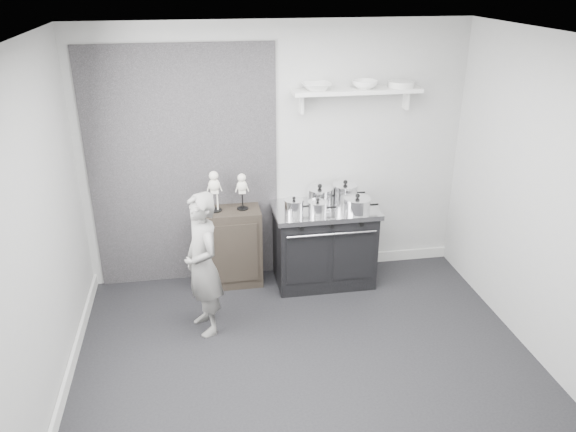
{
  "coord_description": "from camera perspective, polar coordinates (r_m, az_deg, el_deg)",
  "views": [
    {
      "loc": [
        -0.82,
        -3.74,
        3.13
      ],
      "look_at": [
        -0.02,
        0.95,
        1.03
      ],
      "focal_mm": 35.0,
      "sensor_mm": 36.0,
      "label": 1
    }
  ],
  "objects": [
    {
      "name": "skeleton_torso",
      "position": [
        5.75,
        -4.69,
        2.77
      ],
      "size": [
        0.12,
        0.08,
        0.45
      ],
      "primitive_type": null,
      "color": "white",
      "rests_on": "side_cabinet"
    },
    {
      "name": "room_shell",
      "position": [
        4.23,
        0.89,
        3.17
      ],
      "size": [
        4.02,
        3.62,
        2.71
      ],
      "color": "#B7B7B5",
      "rests_on": "ground"
    },
    {
      "name": "stove",
      "position": [
        6.01,
        3.66,
        -2.89
      ],
      "size": [
        1.08,
        0.67,
        0.86
      ],
      "color": "black",
      "rests_on": "ground"
    },
    {
      "name": "child",
      "position": [
        5.14,
        -8.66,
        -4.91
      ],
      "size": [
        0.48,
        0.58,
        1.37
      ],
      "primitive_type": "imported",
      "rotation": [
        0.0,
        0.0,
        -1.22
      ],
      "color": "slate",
      "rests_on": "ground"
    },
    {
      "name": "ground",
      "position": [
        4.94,
        2.15,
        -15.47
      ],
      "size": [
        4.0,
        4.0,
        0.0
      ],
      "primitive_type": "plane",
      "color": "black",
      "rests_on": "ground"
    },
    {
      "name": "bowl_small",
      "position": [
        5.77,
        7.83,
        13.11
      ],
      "size": [
        0.25,
        0.25,
        0.08
      ],
      "primitive_type": "imported",
      "color": "white",
      "rests_on": "wall_shelf"
    },
    {
      "name": "pot_back_left",
      "position": [
        5.89,
        3.23,
        2.07
      ],
      "size": [
        0.36,
        0.27,
        0.22
      ],
      "color": "silver",
      "rests_on": "stove"
    },
    {
      "name": "side_cabinet",
      "position": [
        6.0,
        -5.91,
        -3.11
      ],
      "size": [
        0.65,
        0.38,
        0.85
      ],
      "primitive_type": "cube",
      "color": "black",
      "rests_on": "ground"
    },
    {
      "name": "bowl_large",
      "position": [
        5.64,
        2.9,
        13.02
      ],
      "size": [
        0.29,
        0.29,
        0.07
      ],
      "primitive_type": "imported",
      "color": "white",
      "rests_on": "wall_shelf"
    },
    {
      "name": "pot_front_left",
      "position": [
        5.65,
        0.61,
        0.98
      ],
      "size": [
        0.28,
        0.2,
        0.18
      ],
      "color": "silver",
      "rests_on": "stove"
    },
    {
      "name": "pot_back_right",
      "position": [
        5.96,
        5.81,
        2.36
      ],
      "size": [
        0.36,
        0.27,
        0.24
      ],
      "color": "silver",
      "rests_on": "stove"
    },
    {
      "name": "pot_front_center",
      "position": [
        5.65,
        3.04,
        0.88
      ],
      "size": [
        0.29,
        0.2,
        0.16
      ],
      "color": "silver",
      "rests_on": "stove"
    },
    {
      "name": "skeleton_full",
      "position": [
        5.72,
        -7.49,
        2.82
      ],
      "size": [
        0.14,
        0.09,
        0.5
      ],
      "primitive_type": null,
      "color": "white",
      "rests_on": "side_cabinet"
    },
    {
      "name": "wall_shelf",
      "position": [
        5.76,
        6.99,
        12.43
      ],
      "size": [
        1.3,
        0.26,
        0.24
      ],
      "color": "silver",
      "rests_on": "room_shell"
    },
    {
      "name": "plate_stack",
      "position": [
        5.89,
        11.42,
        13.0
      ],
      "size": [
        0.26,
        0.26,
        0.06
      ],
      "primitive_type": "cylinder",
      "color": "silver",
      "rests_on": "wall_shelf"
    },
    {
      "name": "pot_front_right",
      "position": [
        5.72,
        7.05,
        1.12
      ],
      "size": [
        0.36,
        0.27,
        0.2
      ],
      "color": "silver",
      "rests_on": "stove"
    }
  ]
}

